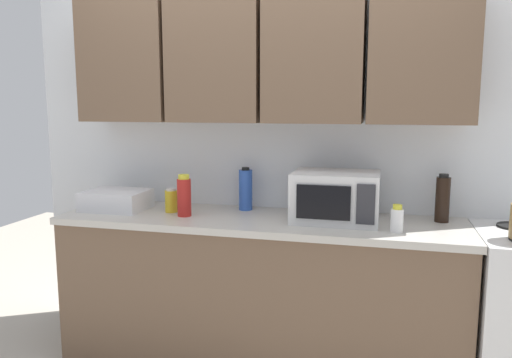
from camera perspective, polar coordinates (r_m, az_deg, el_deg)
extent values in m
cube|color=white|center=(3.16, 1.78, 3.95)|extent=(3.23, 0.06, 2.60)
cube|color=brown|center=(3.30, -14.31, 13.01)|extent=(0.56, 0.33, 0.75)
cube|color=brown|center=(3.06, -4.43, 13.60)|extent=(0.56, 0.33, 0.75)
cube|color=brown|center=(2.93, 6.74, 13.79)|extent=(0.56, 0.33, 0.75)
cube|color=brown|center=(2.91, 18.50, 13.45)|extent=(0.56, 0.33, 0.75)
cube|color=brown|center=(3.05, 0.31, -13.09)|extent=(2.33, 0.60, 0.86)
cube|color=beige|center=(2.91, 0.31, -4.84)|extent=(2.36, 0.63, 0.04)
cube|color=silver|center=(2.84, 9.14, -2.01)|extent=(0.48, 0.36, 0.28)
cube|color=black|center=(2.66, 7.74, -2.69)|extent=(0.29, 0.01, 0.18)
cube|color=#2D2D33|center=(2.65, 12.50, -2.88)|extent=(0.10, 0.01, 0.21)
cube|color=silver|center=(3.24, -15.76, -2.33)|extent=(0.38, 0.30, 0.12)
cylinder|color=black|center=(2.97, 20.66, -2.24)|extent=(0.08, 0.08, 0.25)
cylinder|color=black|center=(2.95, 20.80, 0.36)|extent=(0.05, 0.05, 0.02)
cylinder|color=red|center=(2.96, -8.26, -2.14)|extent=(0.08, 0.08, 0.22)
cylinder|color=yellow|center=(2.94, -8.32, 0.25)|extent=(0.06, 0.06, 0.03)
cylinder|color=white|center=(2.68, 15.90, -4.62)|extent=(0.07, 0.07, 0.12)
cylinder|color=yellow|center=(2.66, 15.97, -3.10)|extent=(0.05, 0.05, 0.02)
cylinder|color=#2D56B7|center=(3.10, -1.21, -1.27)|extent=(0.08, 0.08, 0.25)
cylinder|color=black|center=(3.08, -1.22, 1.19)|extent=(0.05, 0.05, 0.02)
cylinder|color=gold|center=(3.09, -9.71, -2.54)|extent=(0.08, 0.08, 0.13)
cylinder|color=silver|center=(3.08, -9.75, -1.19)|extent=(0.06, 0.06, 0.02)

